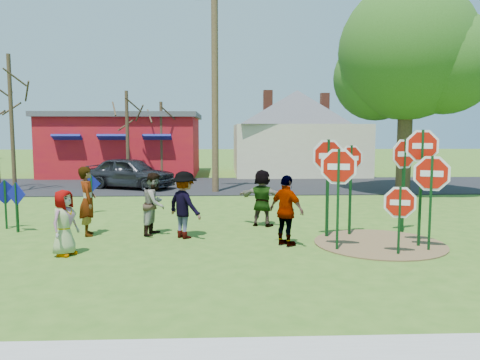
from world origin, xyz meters
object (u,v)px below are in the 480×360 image
(stop_sign_a, at_px, (338,176))
(person_b, at_px, (87,201))
(stop_sign_b, at_px, (351,167))
(utility_pole, at_px, (215,78))
(person_a, at_px, (64,223))
(suv, at_px, (130,173))
(stop_sign_d, at_px, (404,162))
(stop_sign_c, at_px, (422,160))
(leafy_tree, at_px, (411,59))

(stop_sign_a, relative_size, person_b, 1.37)
(stop_sign_b, distance_m, utility_pole, 10.28)
(stop_sign_a, xyz_separation_m, person_b, (-6.29, 1.84, -0.82))
(person_a, xyz_separation_m, suv, (-0.87, 12.15, 0.05))
(person_b, distance_m, utility_pole, 10.24)
(stop_sign_b, relative_size, stop_sign_d, 0.93)
(stop_sign_c, xyz_separation_m, person_a, (-8.29, -0.44, -1.35))
(person_a, xyz_separation_m, leafy_tree, (11.64, 9.61, 5.11))
(stop_sign_d, height_order, leafy_tree, leafy_tree)
(stop_sign_a, distance_m, stop_sign_b, 1.71)
(stop_sign_d, bearing_deg, stop_sign_b, 170.59)
(person_a, distance_m, utility_pole, 12.07)
(suv, bearing_deg, person_a, -152.70)
(stop_sign_c, relative_size, utility_pole, 0.30)
(person_a, xyz_separation_m, person_b, (-0.05, 2.04, 0.18))
(stop_sign_a, bearing_deg, person_b, 178.39)
(utility_pole, xyz_separation_m, leafy_tree, (8.38, -1.15, 0.70))
(stop_sign_a, bearing_deg, suv, 135.40)
(stop_sign_d, height_order, person_b, stop_sign_d)
(stop_sign_a, height_order, suv, stop_sign_a)
(suv, bearing_deg, stop_sign_d, -113.97)
(stop_sign_c, relative_size, stop_sign_d, 1.09)
(suv, bearing_deg, stop_sign_a, -126.04)
(stop_sign_a, relative_size, suv, 0.58)
(leafy_tree, bearing_deg, suv, 168.55)
(suv, distance_m, leafy_tree, 13.73)
(stop_sign_c, xyz_separation_m, stop_sign_d, (0.21, 1.59, -0.14))
(stop_sign_c, bearing_deg, person_b, 178.53)
(stop_sign_d, bearing_deg, stop_sign_a, -160.87)
(stop_sign_c, bearing_deg, stop_sign_b, 144.84)
(stop_sign_d, distance_m, person_a, 8.82)
(person_a, distance_m, leafy_tree, 15.94)
(person_b, relative_size, utility_pole, 0.19)
(suv, height_order, leafy_tree, leafy_tree)
(stop_sign_c, xyz_separation_m, utility_pole, (-5.03, 10.32, 3.05))
(stop_sign_b, xyz_separation_m, person_b, (-7.01, 0.29, -0.92))
(utility_pole, bearing_deg, stop_sign_b, -67.69)
(person_b, xyz_separation_m, utility_pole, (3.31, 8.72, 4.22))
(stop_sign_a, bearing_deg, utility_pole, 120.39)
(stop_sign_c, height_order, suv, stop_sign_c)
(suv, bearing_deg, leafy_tree, -78.24)
(person_a, relative_size, leafy_tree, 0.16)
(utility_pole, bearing_deg, stop_sign_d, -59.01)
(stop_sign_c, distance_m, person_b, 8.57)
(stop_sign_d, xyz_separation_m, person_b, (-8.55, 0.00, -1.03))
(person_a, bearing_deg, leafy_tree, -27.76)
(stop_sign_c, relative_size, suv, 0.67)
(stop_sign_b, xyz_separation_m, stop_sign_d, (1.54, 0.28, 0.11))
(stop_sign_c, distance_m, suv, 14.92)
(leafy_tree, bearing_deg, person_a, -140.47)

